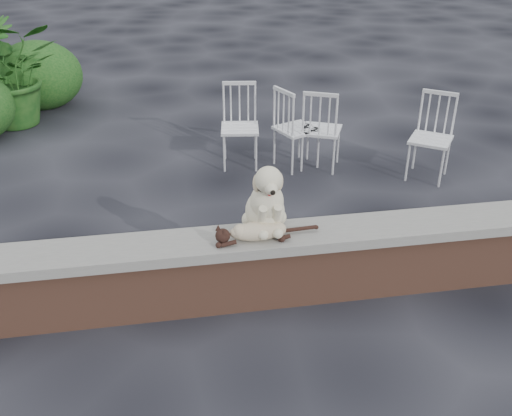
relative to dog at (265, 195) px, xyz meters
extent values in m
plane|color=black|center=(-0.45, -0.10, -0.86)|extent=(60.00, 60.00, 0.00)
cube|color=brown|center=(-0.45, -0.10, -0.61)|extent=(6.00, 0.30, 0.50)
cube|color=slate|center=(-0.45, -0.10, -0.32)|extent=(6.20, 0.40, 0.08)
imported|color=#124214|center=(-2.62, 4.34, -0.17)|extent=(1.51, 1.40, 1.38)
ellipsoid|color=#124214|center=(-2.46, 5.11, -0.41)|extent=(1.27, 1.17, 1.01)
ellipsoid|color=#124214|center=(-2.60, 5.61, -0.51)|extent=(1.00, 0.92, 0.79)
camera|label=1|loc=(-0.68, -3.64, 1.90)|focal=40.24mm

